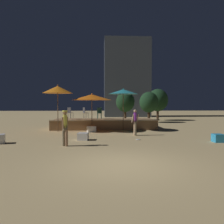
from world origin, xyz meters
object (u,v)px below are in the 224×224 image
object	(u,v)px
person_0	(135,122)
background_tree_2	(125,102)
background_tree_1	(149,102)
bistro_chair_0	(70,112)
background_tree_0	(158,100)
person_1	(65,126)
patio_umbrella_2	(58,90)
cube_seat_0	(91,129)
bistro_chair_1	(85,112)
bistro_chair_2	(99,112)
frisbee_disc	(138,139)
bistro_chair_3	(100,112)
patio_umbrella_0	(92,97)
cube_seat_1	(83,136)
cube_seat_2	(0,139)
cube_seat_3	(218,138)
patio_umbrella_1	(123,92)

from	to	relation	value
person_0	background_tree_2	bearing A→B (deg)	-17.38
person_0	background_tree_1	size ratio (longest dim) A/B	0.49
bistro_chair_0	background_tree_0	world-z (taller)	background_tree_0
background_tree_1	person_1	bearing A→B (deg)	-117.83
background_tree_0	background_tree_2	world-z (taller)	background_tree_0
patio_umbrella_2	cube_seat_0	distance (m)	3.69
bistro_chair_0	bistro_chair_1	xyz separation A→B (m)	(1.25, -0.08, 0.00)
background_tree_0	background_tree_1	xyz separation A→B (m)	(-1.77, -3.00, -0.28)
person_1	bistro_chair_2	bearing A→B (deg)	106.78
bistro_chair_0	background_tree_2	xyz separation A→B (m)	(5.64, 8.87, 0.93)
background_tree_2	frisbee_disc	bearing A→B (deg)	-93.84
bistro_chair_2	background_tree_1	distance (m)	7.87
background_tree_1	background_tree_2	world-z (taller)	background_tree_2
frisbee_disc	person_0	bearing A→B (deg)	86.46
frisbee_disc	bistro_chair_3	bearing A→B (deg)	107.05
patio_umbrella_0	background_tree_2	world-z (taller)	background_tree_2
cube_seat_1	person_1	bearing A→B (deg)	-112.55
bistro_chair_2	bistro_chair_3	size ratio (longest dim) A/B	1.00
cube_seat_2	person_0	bearing A→B (deg)	18.85
cube_seat_3	frisbee_disc	xyz separation A→B (m)	(-4.01, 0.97, -0.19)
cube_seat_1	bistro_chair_1	size ratio (longest dim) A/B	0.68
bistro_chair_3	background_tree_0	world-z (taller)	background_tree_0
patio_umbrella_1	background_tree_1	xyz separation A→B (m)	(3.53, 7.10, -0.71)
cube_seat_0	background_tree_1	bearing A→B (deg)	52.98
bistro_chair_1	bistro_chair_2	xyz separation A→B (m)	(1.21, -0.61, 0.00)
cube_seat_0	bistro_chair_2	bearing A→B (deg)	74.69
bistro_chair_0	frisbee_disc	bearing A→B (deg)	158.76
cube_seat_0	bistro_chair_1	distance (m)	2.97
patio_umbrella_0	cube_seat_2	world-z (taller)	patio_umbrella_0
cube_seat_0	person_0	bearing A→B (deg)	-34.41
patio_umbrella_1	bistro_chair_1	world-z (taller)	patio_umbrella_1
background_tree_1	background_tree_0	bearing A→B (deg)	59.55
cube_seat_0	person_0	size ratio (longest dim) A/B	0.43
cube_seat_3	background_tree_1	bearing A→B (deg)	93.99
bistro_chair_2	patio_umbrella_1	bearing A→B (deg)	-41.21
cube_seat_2	bistro_chair_2	world-z (taller)	bistro_chair_2
person_1	background_tree_2	xyz separation A→B (m)	(4.75, 16.87, 1.33)
patio_umbrella_1	bistro_chair_1	size ratio (longest dim) A/B	3.52
patio_umbrella_0	frisbee_disc	xyz separation A→B (m)	(2.70, -4.19, -2.47)
patio_umbrella_0	bistro_chair_0	size ratio (longest dim) A/B	3.22
cube_seat_1	bistro_chair_2	bearing A→B (deg)	81.22
patio_umbrella_2	bistro_chair_2	bearing A→B (deg)	32.01
cube_seat_2	bistro_chair_3	distance (m)	9.15
bistro_chair_2	background_tree_2	xyz separation A→B (m)	(3.18, 9.57, 0.93)
background_tree_2	bistro_chair_0	bearing A→B (deg)	-122.43
patio_umbrella_0	background_tree_1	world-z (taller)	background_tree_1
cube_seat_1	cube_seat_2	bearing A→B (deg)	-168.30
bistro_chair_0	bistro_chair_3	world-z (taller)	same
bistro_chair_3	cube_seat_2	bearing A→B (deg)	-22.19
bistro_chair_2	bistro_chair_0	bearing A→B (deg)	160.29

